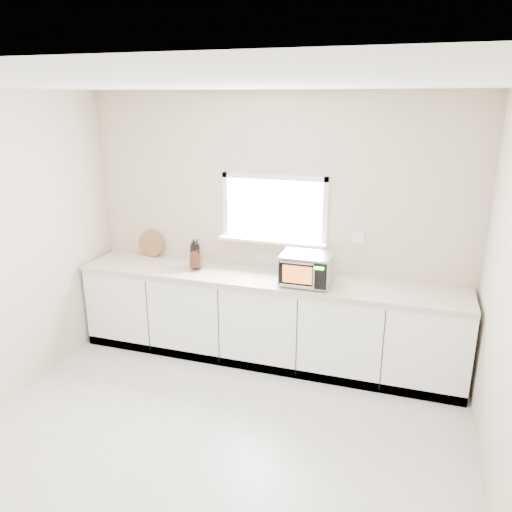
% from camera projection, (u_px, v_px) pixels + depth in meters
% --- Properties ---
extents(ground, '(4.00, 4.00, 0.00)m').
position_uv_depth(ground, '(199.00, 466.00, 3.73)').
color(ground, beige).
rests_on(ground, ground).
extents(back_wall, '(4.00, 0.17, 2.70)m').
position_uv_depth(back_wall, '(275.00, 226.00, 5.13)').
color(back_wall, '#BEAE97').
rests_on(back_wall, ground).
extents(cabinets, '(3.92, 0.60, 0.88)m').
position_uv_depth(cabinets, '(266.00, 320.00, 5.14)').
color(cabinets, white).
rests_on(cabinets, ground).
extents(countertop, '(3.92, 0.64, 0.04)m').
position_uv_depth(countertop, '(266.00, 278.00, 4.99)').
color(countertop, beige).
rests_on(countertop, cabinets).
extents(microwave, '(0.47, 0.40, 0.30)m').
position_uv_depth(microwave, '(306.00, 269.00, 4.73)').
color(microwave, black).
rests_on(microwave, countertop).
extents(knife_block, '(0.17, 0.25, 0.33)m').
position_uv_depth(knife_block, '(196.00, 256.00, 5.17)').
color(knife_block, '#422617').
rests_on(knife_block, countertop).
extents(cutting_board, '(0.30, 0.07, 0.30)m').
position_uv_depth(cutting_board, '(151.00, 243.00, 5.58)').
color(cutting_board, '#975C3A').
rests_on(cutting_board, countertop).
extents(coffee_grinder, '(0.13, 0.13, 0.19)m').
position_uv_depth(coffee_grinder, '(305.00, 271.00, 4.87)').
color(coffee_grinder, '#ACAFB4').
rests_on(coffee_grinder, countertop).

